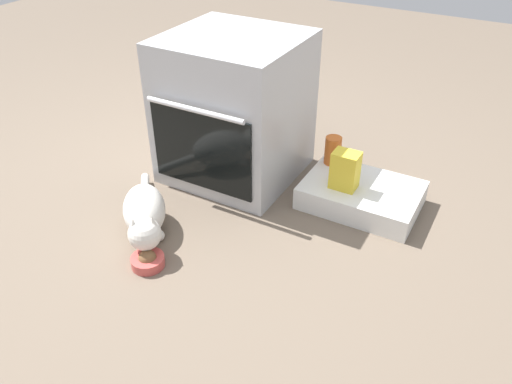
% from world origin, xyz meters
% --- Properties ---
extents(ground, '(8.00, 8.00, 0.00)m').
position_xyz_m(ground, '(0.00, 0.00, 0.00)').
color(ground, '#6B5B4C').
extents(oven, '(0.62, 0.64, 0.71)m').
position_xyz_m(oven, '(-0.05, 0.42, 0.35)').
color(oven, '#B7BABF').
rests_on(oven, ground).
extents(pantry_cabinet, '(0.53, 0.37, 0.11)m').
position_xyz_m(pantry_cabinet, '(0.62, 0.44, 0.05)').
color(pantry_cabinet, white).
rests_on(pantry_cabinet, ground).
extents(food_bowl, '(0.14, 0.14, 0.07)m').
position_xyz_m(food_bowl, '(0.02, -0.39, 0.03)').
color(food_bowl, '#C64C47').
rests_on(food_bowl, ground).
extents(cat, '(0.46, 0.52, 0.20)m').
position_xyz_m(cat, '(-0.12, -0.22, 0.11)').
color(cat, silver).
rests_on(cat, ground).
extents(sauce_jar, '(0.08, 0.08, 0.14)m').
position_xyz_m(sauce_jar, '(0.42, 0.56, 0.18)').
color(sauce_jar, '#D16023').
rests_on(sauce_jar, pantry_cabinet).
extents(snack_bag, '(0.12, 0.09, 0.18)m').
position_xyz_m(snack_bag, '(0.55, 0.38, 0.20)').
color(snack_bag, yellow).
rests_on(snack_bag, pantry_cabinet).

